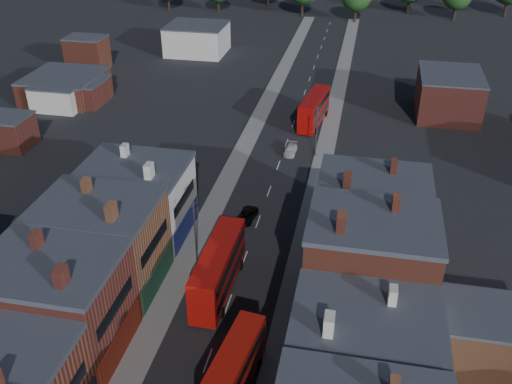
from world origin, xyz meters
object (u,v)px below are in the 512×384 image
at_px(bus_2, 314,109).
at_px(car_3, 291,150).
at_px(bus_1, 232,373).
at_px(bus_0, 218,269).
at_px(car_2, 247,216).

bearing_deg(bus_2, car_3, -92.48).
bearing_deg(bus_1, bus_0, 117.45).
bearing_deg(car_2, bus_2, 88.48).
bearing_deg(bus_2, bus_1, -82.56).
xyz_separation_m(bus_0, bus_2, (4.91, 46.80, -0.12)).
distance_m(bus_0, car_2, 14.46).
distance_m(bus_0, bus_1, 13.98).
height_order(bus_0, bus_2, bus_0).
relative_size(bus_0, bus_2, 1.03).
height_order(bus_0, bus_1, bus_0).
bearing_deg(bus_0, bus_2, 84.93).
distance_m(bus_0, bus_2, 47.06).
height_order(car_2, car_3, car_3).
bearing_deg(bus_0, car_3, 86.44).
height_order(bus_1, car_3, bus_1).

